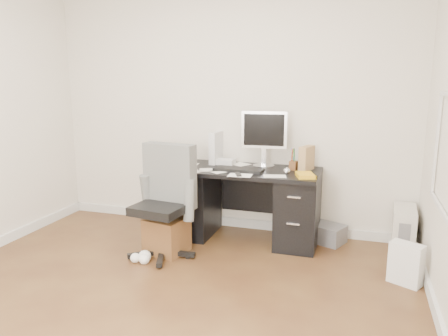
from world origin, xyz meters
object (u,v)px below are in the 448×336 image
(lcd_monitor, at_px, (264,139))
(keyboard, at_px, (239,170))
(desk, at_px, (245,202))
(office_chair, at_px, (161,202))
(wicker_basket, at_px, (167,235))
(pc_tower, at_px, (403,231))

(lcd_monitor, distance_m, keyboard, 0.43)
(desk, height_order, office_chair, office_chair)
(lcd_monitor, xyz_separation_m, wicker_basket, (-0.78, -0.73, -0.87))
(lcd_monitor, relative_size, wicker_basket, 1.71)
(office_chair, height_order, wicker_basket, office_chair)
(lcd_monitor, xyz_separation_m, office_chair, (-0.79, -0.82, -0.52))
(keyboard, bearing_deg, pc_tower, 8.12)
(desk, relative_size, lcd_monitor, 2.54)
(keyboard, bearing_deg, lcd_monitor, 54.44)
(keyboard, bearing_deg, office_chair, -135.32)
(lcd_monitor, bearing_deg, wicker_basket, -140.94)
(desk, bearing_deg, lcd_monitor, 43.32)
(keyboard, height_order, wicker_basket, keyboard)
(keyboard, bearing_deg, desk, 71.88)
(wicker_basket, bearing_deg, office_chair, -97.32)
(office_chair, bearing_deg, pc_tower, 26.35)
(desk, relative_size, keyboard, 3.04)
(lcd_monitor, xyz_separation_m, pc_tower, (1.39, -0.08, -0.82))
(desk, distance_m, lcd_monitor, 0.68)
(keyboard, relative_size, wicker_basket, 1.43)
(lcd_monitor, bearing_deg, office_chair, -138.00)
(desk, xyz_separation_m, office_chair, (-0.64, -0.67, 0.13))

